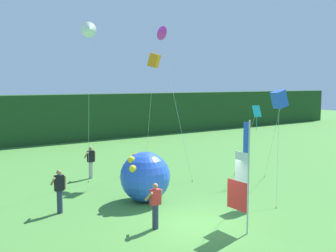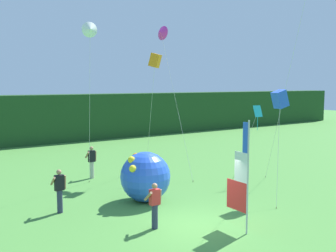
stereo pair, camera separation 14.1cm
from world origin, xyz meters
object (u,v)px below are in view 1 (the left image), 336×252
at_px(kite_white_delta_0, 89,30).
at_px(kite_blue_box_3, 279,99).
at_px(person_far_left, 155,205).
at_px(kite_magenta_delta_4, 160,33).
at_px(inflatable_balloon, 145,177).
at_px(kite_cyan_diamond_1, 256,115).
at_px(kite_orange_box_2, 154,61).
at_px(banner_flag, 242,178).
at_px(person_mid_field, 59,190).
at_px(person_near_banner, 91,161).

height_order(kite_white_delta_0, kite_blue_box_3, kite_white_delta_0).
xyz_separation_m(person_far_left, kite_magenta_delta_4, (5.41, 7.83, 7.15)).
xyz_separation_m(inflatable_balloon, kite_white_delta_0, (-0.98, 3.38, 6.55)).
xyz_separation_m(inflatable_balloon, kite_cyan_diamond_1, (6.87, 0.04, 2.35)).
height_order(inflatable_balloon, kite_orange_box_2, kite_orange_box_2).
relative_size(kite_white_delta_0, kite_blue_box_3, 1.66).
xyz_separation_m(banner_flag, person_far_left, (-2.33, 1.90, -1.00)).
height_order(person_mid_field, kite_cyan_diamond_1, kite_cyan_diamond_1).
bearing_deg(kite_white_delta_0, person_near_banner, 68.72).
distance_m(person_mid_field, kite_orange_box_2, 9.24).
relative_size(person_far_left, kite_magenta_delta_4, 0.19).
distance_m(person_mid_field, kite_magenta_delta_4, 11.25).
xyz_separation_m(person_mid_field, kite_cyan_diamond_1, (10.47, -0.57, 2.51)).
relative_size(banner_flag, kite_blue_box_3, 0.81).
relative_size(banner_flag, person_mid_field, 2.24).
relative_size(person_far_left, inflatable_balloon, 0.75).
relative_size(inflatable_balloon, kite_white_delta_0, 0.27).
xyz_separation_m(kite_orange_box_2, kite_blue_box_3, (2.52, -6.57, -1.95)).
bearing_deg(person_mid_field, banner_flag, -50.28).
bearing_deg(banner_flag, person_mid_field, 129.72).
relative_size(banner_flag, kite_cyan_diamond_1, 0.98).
relative_size(person_near_banner, kite_cyan_diamond_1, 0.44).
height_order(banner_flag, kite_blue_box_3, kite_blue_box_3).
xyz_separation_m(person_mid_field, kite_blue_box_3, (9.18, -3.16, 3.48)).
distance_m(kite_cyan_diamond_1, kite_orange_box_2, 6.24).
bearing_deg(banner_flag, person_near_banner, 96.81).
bearing_deg(inflatable_balloon, person_far_left, -115.06).
distance_m(kite_white_delta_0, kite_cyan_diamond_1, 9.51).
distance_m(kite_cyan_diamond_1, kite_blue_box_3, 3.05).
distance_m(person_far_left, inflatable_balloon, 3.27).
bearing_deg(kite_magenta_delta_4, kite_cyan_diamond_1, -59.53).
bearing_deg(inflatable_balloon, kite_cyan_diamond_1, 0.33).
height_order(person_far_left, kite_magenta_delta_4, kite_magenta_delta_4).
relative_size(kite_white_delta_0, kite_cyan_diamond_1, 2.02).
xyz_separation_m(person_mid_field, person_far_left, (2.21, -3.57, -0.06)).
distance_m(banner_flag, kite_magenta_delta_4, 11.92).
height_order(banner_flag, kite_cyan_diamond_1, kite_cyan_diamond_1).
bearing_deg(person_far_left, kite_orange_box_2, 57.51).
xyz_separation_m(banner_flag, kite_cyan_diamond_1, (5.93, 4.90, 1.57)).
bearing_deg(person_near_banner, person_far_left, -97.81).
xyz_separation_m(kite_white_delta_0, kite_cyan_diamond_1, (7.85, -3.34, -4.19)).
distance_m(kite_blue_box_3, kite_magenta_delta_4, 8.40).
bearing_deg(kite_cyan_diamond_1, person_mid_field, 176.89).
bearing_deg(kite_orange_box_2, kite_cyan_diamond_1, -46.21).
bearing_deg(person_mid_field, person_near_banner, 54.16).
xyz_separation_m(person_mid_field, kite_magenta_delta_4, (7.62, 4.27, 7.09)).
relative_size(person_far_left, kite_orange_box_2, 0.24).
distance_m(kite_white_delta_0, kite_orange_box_2, 4.28).
relative_size(person_mid_field, kite_cyan_diamond_1, 0.44).
height_order(banner_flag, kite_orange_box_2, kite_orange_box_2).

